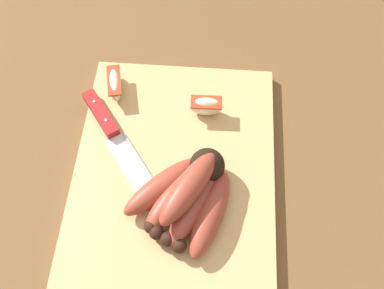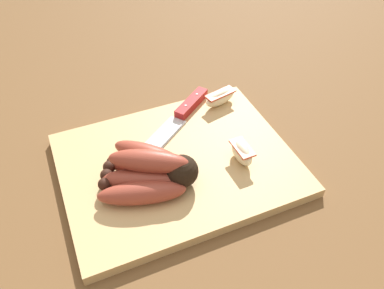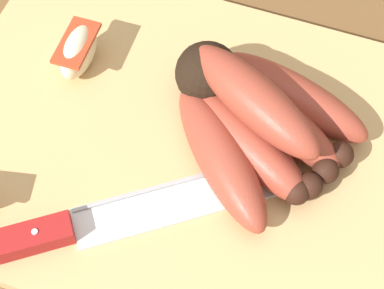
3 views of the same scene
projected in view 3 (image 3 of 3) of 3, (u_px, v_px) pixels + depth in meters
The scene contains 5 objects.
ground_plane at pixel (178, 141), 0.54m from camera, with size 6.00×6.00×0.00m, color brown.
cutting_board at pixel (171, 143), 0.53m from camera, with size 0.41×0.32×0.02m, color tan.
banana_bunch at pixel (252, 116), 0.50m from camera, with size 0.18×0.18×0.07m.
chefs_knife at pixel (71, 228), 0.47m from camera, with size 0.24×0.19×0.02m.
apple_wedge_near at pixel (78, 51), 0.54m from camera, with size 0.03×0.06×0.04m.
Camera 3 is at (0.10, -0.24, 0.47)m, focal length 56.88 mm.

